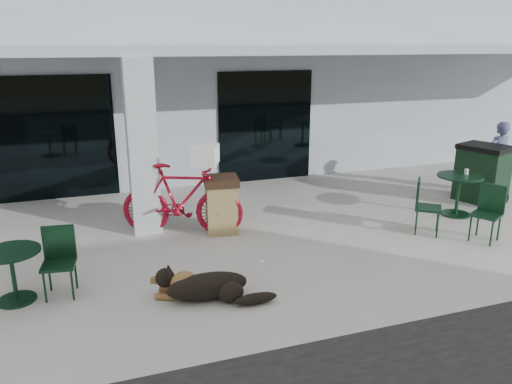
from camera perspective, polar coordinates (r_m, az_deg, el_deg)
name	(u,v)px	position (r m, az deg, el deg)	size (l,w,h in m)	color
ground	(266,270)	(7.75, 1.10, -8.89)	(80.00, 80.00, 0.00)	#B4B0A9
building	(168,81)	(15.29, -10.07, 12.34)	(22.00, 7.00, 4.50)	silver
storefront_glass_left	(48,139)	(11.74, -22.64, 5.62)	(2.80, 0.06, 2.70)	black
storefront_glass_right	(265,127)	(12.45, 1.08, 7.46)	(2.40, 0.06, 2.70)	black
column	(142,148)	(9.08, -12.89, 4.94)	(0.50, 0.50, 3.12)	silver
overhang	(205,50)	(10.44, -5.84, 15.87)	(22.00, 2.80, 0.18)	silver
bicycle	(182,200)	(9.00, -8.46, -0.86)	(0.62, 2.19, 1.32)	maroon
laundry_basket	(206,155)	(8.70, -5.79, 4.22)	(0.55, 0.41, 0.33)	white
dog	(207,285)	(6.87, -5.57, -10.50)	(1.28, 0.43, 0.43)	black
cup_near_dog	(261,264)	(7.81, 0.63, -8.26)	(0.08, 0.08, 0.11)	white
cafe_table_near	(13,276)	(7.47, -25.98, -8.63)	(0.78, 0.78, 0.73)	#12331E
cafe_chair_near	(59,264)	(7.33, -21.63, -7.61)	(0.43, 0.47, 0.95)	#12331E
cafe_table_far	(458,195)	(10.77, 22.06, -0.35)	(0.88, 0.88, 0.83)	#12331E
cafe_chair_far_a	(428,207)	(9.53, 19.10, -1.64)	(0.45, 0.49, 0.99)	#12331E
cafe_chair_far_b	(486,214)	(9.54, 24.84, -2.30)	(0.45, 0.49, 0.99)	#12331E
person	(497,157)	(12.71, 25.86, 3.57)	(0.60, 0.39, 1.65)	#474D77
cup_on_table	(466,172)	(10.80, 22.92, 2.16)	(0.08, 0.08, 0.11)	white
trash_receptacle	(221,205)	(9.10, -3.98, -1.45)	(0.61, 0.61, 1.04)	olive
wheeled_bin	(482,173)	(11.90, 24.44, 1.96)	(0.77, 0.98, 1.25)	black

